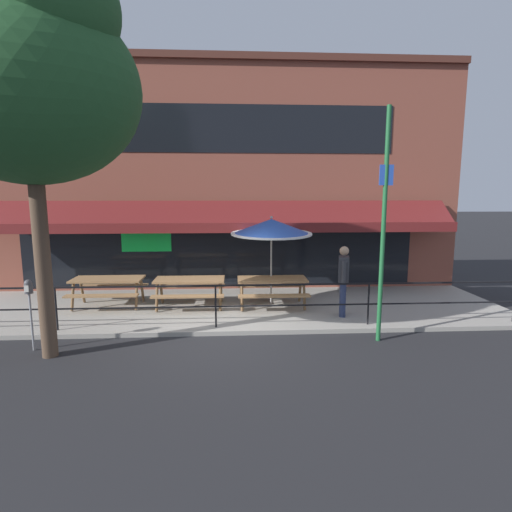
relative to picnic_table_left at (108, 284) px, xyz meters
name	(u,v)px	position (x,y,z in m)	size (l,w,h in m)	color
ground_plane	(216,336)	(2.89, -2.13, -0.71)	(120.00, 120.00, 0.00)	#232326
patio_deck	(219,308)	(2.89, -0.13, -0.66)	(15.00, 4.00, 0.10)	#9E998E
restaurant_building	(220,178)	(2.89, 2.09, 2.82)	(15.00, 1.60, 7.10)	brown
patio_railing	(216,297)	(2.89, -1.83, 0.09)	(13.84, 0.04, 0.97)	black
picnic_table_left	(108,284)	(0.00, 0.00, 0.00)	(1.80, 1.42, 0.76)	#997047
picnic_table_centre	(190,285)	(2.15, -0.18, 0.00)	(1.80, 1.42, 0.76)	#997047
picnic_table_right	(272,284)	(4.30, -0.26, 0.00)	(1.80, 1.42, 0.76)	#997047
patio_umbrella_right	(271,227)	(4.30, 0.02, 1.47)	(2.14, 2.14, 2.38)	#B7B2A8
pedestrian_walking	(343,277)	(5.94, -1.15, 0.35)	(0.33, 0.60, 1.71)	navy
parking_meter_near	(29,293)	(-0.65, -2.72, 0.44)	(0.15, 0.16, 1.42)	gray
street_sign_pole	(384,225)	(6.32, -2.58, 1.72)	(0.28, 0.09, 4.74)	#1E6033
street_tree_curbside	(32,76)	(-0.08, -3.10, 4.31)	(3.80, 3.42, 6.99)	brown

